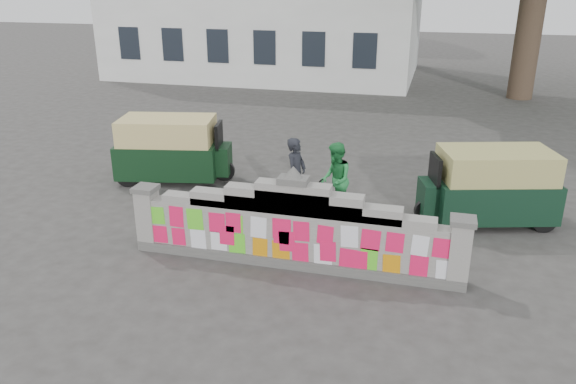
% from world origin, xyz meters
% --- Properties ---
extents(ground, '(100.00, 100.00, 0.00)m').
position_xyz_m(ground, '(0.00, 0.00, 0.00)').
color(ground, '#383533').
rests_on(ground, ground).
extents(parapet_wall, '(6.48, 0.44, 2.01)m').
position_xyz_m(parapet_wall, '(-0.00, -0.01, 0.75)').
color(parapet_wall, '#4C4C49').
rests_on(parapet_wall, ground).
extents(cyclist_bike, '(1.99, 1.04, 0.99)m').
position_xyz_m(cyclist_bike, '(-0.47, 2.08, 0.50)').
color(cyclist_bike, black).
rests_on(cyclist_bike, ground).
extents(cyclist_rider, '(0.52, 0.69, 1.69)m').
position_xyz_m(cyclist_rider, '(-0.47, 2.08, 0.84)').
color(cyclist_rider, black).
rests_on(cyclist_rider, ground).
extents(pedestrian, '(0.86, 0.99, 1.73)m').
position_xyz_m(pedestrian, '(0.32, 2.60, 0.87)').
color(pedestrian, '#268C41').
rests_on(pedestrian, ground).
extents(rickshaw_left, '(3.19, 1.94, 1.71)m').
position_xyz_m(rickshaw_left, '(-4.37, 3.87, 0.89)').
color(rickshaw_left, black).
rests_on(rickshaw_left, ground).
extents(rickshaw_right, '(3.11, 2.06, 1.67)m').
position_xyz_m(rickshaw_right, '(3.71, 3.14, 0.87)').
color(rickshaw_right, black).
rests_on(rickshaw_right, ground).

